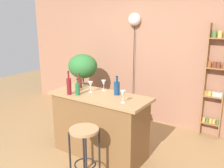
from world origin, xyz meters
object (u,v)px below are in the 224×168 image
(wine_glass_right, at_px, (91,85))
(pendant_globe_light, at_px, (135,20))
(bar_stool, at_px, (84,142))
(bottle_sauce_amber, at_px, (69,86))
(wine_glass_left, at_px, (104,83))
(spice_shelf, at_px, (215,80))
(plant_stool, at_px, (84,106))
(bottle_soda_blue, at_px, (78,89))
(bottle_spirits_clear, at_px, (79,82))
(wine_glass_center, at_px, (123,94))
(bottle_olive_oil, at_px, (117,88))
(potted_plant, at_px, (83,68))

(wine_glass_right, bearing_deg, pendant_globe_light, 94.24)
(bar_stool, distance_m, bottle_sauce_amber, 0.89)
(bar_stool, distance_m, wine_glass_right, 0.92)
(bottle_sauce_amber, xyz_separation_m, wine_glass_left, (0.30, 0.43, -0.01))
(spice_shelf, height_order, wine_glass_right, spice_shelf)
(plant_stool, xyz_separation_m, bottle_soda_blue, (0.90, -1.17, 0.79))
(bottle_spirits_clear, xyz_separation_m, wine_glass_center, (0.94, -0.23, 0.03))
(bottle_soda_blue, height_order, bottle_olive_oil, bottle_olive_oil)
(bottle_olive_oil, bearing_deg, wine_glass_left, 166.37)
(bottle_spirits_clear, bearing_deg, wine_glass_left, 11.89)
(bottle_spirits_clear, distance_m, bottle_olive_oil, 0.69)
(bar_stool, height_order, bottle_spirits_clear, bottle_spirits_clear)
(spice_shelf, height_order, bottle_soda_blue, spice_shelf)
(bottle_sauce_amber, height_order, wine_glass_right, bottle_sauce_amber)
(bottle_spirits_clear, distance_m, wine_glass_left, 0.42)
(bar_stool, height_order, bottle_soda_blue, bottle_soda_blue)
(bottle_soda_blue, relative_size, bottle_spirits_clear, 1.02)
(bottle_soda_blue, bearing_deg, bar_stool, -42.60)
(plant_stool, bearing_deg, bottle_spirits_clear, -52.50)
(bottle_olive_oil, relative_size, pendant_globe_light, 0.13)
(bottle_olive_oil, relative_size, wine_glass_center, 1.67)
(bottle_sauce_amber, bearing_deg, bottle_olive_oil, 32.04)
(bottle_soda_blue, height_order, wine_glass_center, bottle_soda_blue)
(bar_stool, bearing_deg, pendant_globe_light, 103.42)
(bottle_soda_blue, height_order, bottle_spirits_clear, bottle_soda_blue)
(plant_stool, bearing_deg, wine_glass_right, -44.87)
(bottle_spirits_clear, bearing_deg, bottle_soda_blue, -52.39)
(bottle_olive_oil, height_order, wine_glass_left, bottle_olive_oil)
(spice_shelf, height_order, potted_plant, spice_shelf)
(bottle_soda_blue, distance_m, bottle_olive_oil, 0.56)
(spice_shelf, relative_size, wine_glass_center, 11.80)
(bottle_soda_blue, bearing_deg, pendant_globe_light, 91.32)
(spice_shelf, height_order, plant_stool, spice_shelf)
(bottle_olive_oil, distance_m, wine_glass_left, 0.29)
(potted_plant, height_order, wine_glass_left, potted_plant)
(wine_glass_right, bearing_deg, bottle_soda_blue, -109.62)
(potted_plant, height_order, bottle_soda_blue, potted_plant)
(bar_stool, distance_m, pendant_globe_light, 2.65)
(bottle_soda_blue, distance_m, bottle_sauce_amber, 0.13)
(potted_plant, relative_size, bottle_olive_oil, 3.15)
(bottle_olive_oil, bearing_deg, wine_glass_center, -44.86)
(bottle_olive_oil, relative_size, wine_glass_right, 1.67)
(bottle_soda_blue, xyz_separation_m, bottle_spirits_clear, (-0.23, 0.30, -0.00))
(bar_stool, relative_size, bottle_soda_blue, 2.95)
(bottle_soda_blue, height_order, bottle_sauce_amber, bottle_sauce_amber)
(bottle_soda_blue, distance_m, wine_glass_center, 0.71)
(plant_stool, relative_size, bottle_olive_oil, 1.69)
(pendant_globe_light, bearing_deg, bottle_spirits_clear, -97.59)
(bottle_spirits_clear, xyz_separation_m, wine_glass_left, (0.41, 0.09, 0.03))
(bar_stool, height_order, plant_stool, bar_stool)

